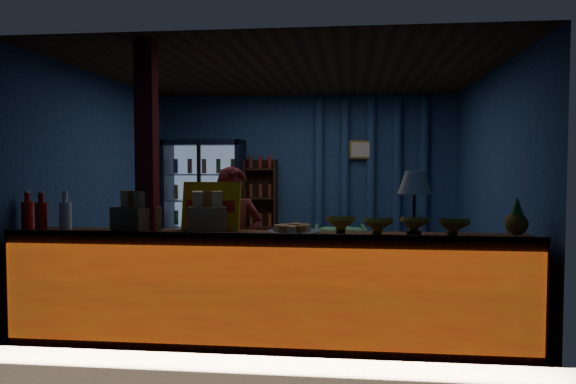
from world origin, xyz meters
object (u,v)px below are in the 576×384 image
object	(u,v)px
shopkeeper	(234,247)
table_lamp	(414,185)
green_chair	(340,248)
pastry_tray	(294,230)

from	to	relation	value
shopkeeper	table_lamp	size ratio (longest dim) A/B	2.83
green_chair	pastry_tray	distance (m)	3.34
green_chair	table_lamp	distance (m)	3.52
green_chair	shopkeeper	bearing A→B (deg)	68.61
pastry_tray	table_lamp	world-z (taller)	table_lamp
pastry_tray	shopkeeper	bearing A→B (deg)	144.74
table_lamp	shopkeeper	bearing A→B (deg)	163.62
shopkeeper	green_chair	bearing A→B (deg)	50.29
shopkeeper	table_lamp	xyz separation A→B (m)	(1.61, -0.47, 0.61)
shopkeeper	pastry_tray	world-z (taller)	shopkeeper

